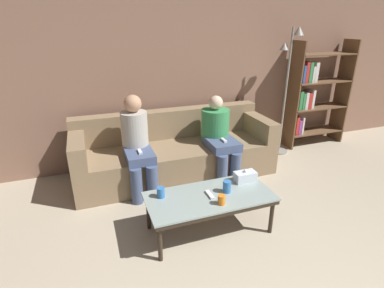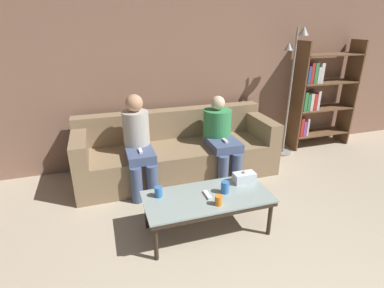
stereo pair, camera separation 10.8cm
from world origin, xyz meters
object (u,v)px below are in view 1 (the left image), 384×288
(cup_near_left, at_px, (221,200))
(tissue_box, at_px, (245,176))
(seated_person_left_end, at_px, (137,142))
(seated_person_mid_left, at_px, (218,134))
(cup_near_right, at_px, (161,192))
(standing_lamp, at_px, (288,79))
(couch, at_px, (175,152))
(cup_far_center, at_px, (227,187))
(game_remote, at_px, (210,195))
(bookshelf, at_px, (311,94))
(coffee_table, at_px, (210,199))

(cup_near_left, distance_m, tissue_box, 0.50)
(seated_person_left_end, relative_size, seated_person_mid_left, 1.09)
(cup_near_right, relative_size, tissue_box, 0.45)
(standing_lamp, relative_size, seated_person_mid_left, 1.77)
(cup_near_left, bearing_deg, couch, 89.94)
(cup_near_right, distance_m, seated_person_left_end, 0.94)
(cup_far_center, xyz_separation_m, game_remote, (-0.18, -0.00, -0.05))
(seated_person_mid_left, bearing_deg, couch, 157.84)
(cup_far_center, distance_m, bookshelf, 2.72)
(couch, xyz_separation_m, seated_person_mid_left, (0.52, -0.21, 0.27))
(cup_far_center, distance_m, standing_lamp, 2.24)
(cup_far_center, xyz_separation_m, seated_person_mid_left, (0.39, 1.05, 0.11))
(cup_far_center, relative_size, bookshelf, 0.07)
(cup_near_left, bearing_deg, game_remote, 103.77)
(coffee_table, height_order, bookshelf, bookshelf)
(cup_near_left, bearing_deg, bookshelf, 36.12)
(game_remote, distance_m, bookshelf, 2.87)
(game_remote, bearing_deg, coffee_table, -89.10)
(tissue_box, bearing_deg, couch, 109.62)
(seated_person_mid_left, bearing_deg, bookshelf, 15.01)
(cup_near_right, bearing_deg, cup_near_left, -31.60)
(game_remote, relative_size, seated_person_left_end, 0.13)
(cup_far_center, bearing_deg, coffee_table, -178.43)
(couch, xyz_separation_m, tissue_box, (0.40, -1.13, 0.14))
(seated_person_left_end, bearing_deg, game_remote, -65.57)
(cup_near_left, xyz_separation_m, seated_person_mid_left, (0.52, 1.22, 0.13))
(coffee_table, distance_m, tissue_box, 0.48)
(seated_person_mid_left, bearing_deg, cup_far_center, -110.17)
(couch, distance_m, coffee_table, 1.27)
(coffee_table, height_order, cup_near_right, cup_near_right)
(coffee_table, relative_size, game_remote, 7.95)
(standing_lamp, bearing_deg, couch, -175.63)
(game_remote, distance_m, seated_person_mid_left, 1.21)
(coffee_table, xyz_separation_m, standing_lamp, (1.79, 1.40, 0.78))
(coffee_table, xyz_separation_m, game_remote, (-0.00, 0.00, 0.05))
(cup_near_left, relative_size, seated_person_mid_left, 0.09)
(bookshelf, bearing_deg, seated_person_left_end, -170.30)
(coffee_table, relative_size, seated_person_mid_left, 1.14)
(couch, height_order, tissue_box, couch)
(couch, relative_size, standing_lamp, 1.38)
(tissue_box, distance_m, standing_lamp, 1.97)
(coffee_table, distance_m, cup_near_left, 0.19)
(cup_far_center, distance_m, tissue_box, 0.30)
(coffee_table, height_order, seated_person_mid_left, seated_person_mid_left)
(cup_near_right, height_order, bookshelf, bookshelf)
(coffee_table, bearing_deg, cup_near_left, -76.23)
(tissue_box, distance_m, bookshelf, 2.43)
(cup_near_right, distance_m, standing_lamp, 2.66)
(tissue_box, xyz_separation_m, seated_person_left_end, (-0.93, 0.92, 0.16))
(game_remote, distance_m, seated_person_left_end, 1.18)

